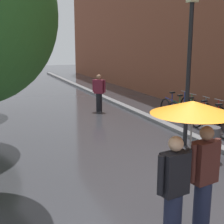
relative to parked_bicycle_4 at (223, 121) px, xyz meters
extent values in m
cube|color=slate|center=(-1.38, 5.05, -0.32)|extent=(0.30, 36.00, 0.12)
torus|color=black|center=(-0.57, -0.70, -0.03)|extent=(0.08, 0.70, 0.70)
torus|color=black|center=(-0.50, 0.07, -0.03)|extent=(0.16, 0.70, 0.70)
cylinder|color=red|center=(-0.10, 0.01, 0.17)|extent=(0.88, 0.16, 0.43)
cylinder|color=red|center=(-0.20, 0.03, 0.25)|extent=(0.04, 0.04, 0.55)
cube|color=black|center=(-0.20, 0.03, 0.55)|extent=(0.23, 0.13, 0.06)
torus|color=black|center=(0.50, 0.74, -0.03)|extent=(0.07, 0.70, 0.70)
torus|color=black|center=(-0.52, 0.75, -0.03)|extent=(0.07, 0.70, 0.70)
cylinder|color=red|center=(-0.11, 0.74, 0.17)|extent=(0.88, 0.05, 0.43)
cylinder|color=red|center=(-0.21, 0.75, 0.25)|extent=(0.04, 0.04, 0.55)
cube|color=black|center=(-0.21, 0.75, 0.55)|extent=(0.22, 0.10, 0.06)
cylinder|color=red|center=(0.42, 0.74, 0.26)|extent=(0.04, 0.04, 0.58)
cylinder|color=#9E9EA3|center=(0.42, 0.74, 0.55)|extent=(0.03, 0.46, 0.03)
torus|color=black|center=(0.46, 1.37, -0.03)|extent=(0.16, 0.70, 0.70)
torus|color=black|center=(-0.55, 1.52, -0.03)|extent=(0.16, 0.70, 0.70)
cylinder|color=slate|center=(-0.15, 1.46, 0.17)|extent=(0.88, 0.16, 0.43)
cylinder|color=slate|center=(-0.25, 1.47, 0.25)|extent=(0.04, 0.04, 0.55)
cube|color=black|center=(-0.25, 1.47, 0.55)|extent=(0.23, 0.13, 0.06)
cylinder|color=slate|center=(0.38, 1.38, 0.26)|extent=(0.04, 0.04, 0.58)
cylinder|color=#9E9EA3|center=(0.38, 1.38, 0.55)|extent=(0.09, 0.46, 0.03)
torus|color=black|center=(0.40, 2.18, -0.03)|extent=(0.16, 0.70, 0.70)
torus|color=black|center=(-0.60, 2.03, -0.03)|extent=(0.16, 0.70, 0.70)
cylinder|color=#1E7A38|center=(-0.20, 2.09, 0.17)|extent=(0.88, 0.17, 0.43)
cylinder|color=#1E7A38|center=(-0.30, 2.08, 0.25)|extent=(0.04, 0.04, 0.55)
cube|color=black|center=(-0.30, 2.08, 0.55)|extent=(0.23, 0.13, 0.06)
cylinder|color=#1E7A38|center=(0.32, 2.17, 0.26)|extent=(0.04, 0.04, 0.58)
cylinder|color=#9E9EA3|center=(0.32, 2.17, 0.55)|extent=(0.10, 0.46, 0.03)
torus|color=black|center=(0.53, 2.84, -0.03)|extent=(0.09, 0.70, 0.70)
torus|color=black|center=(-0.48, 2.80, -0.03)|extent=(0.09, 0.70, 0.70)
cylinder|color=#233DA8|center=(-0.08, 2.82, 0.17)|extent=(0.88, 0.07, 0.43)
cylinder|color=#233DA8|center=(-0.18, 2.81, 0.25)|extent=(0.04, 0.04, 0.55)
cube|color=black|center=(-0.18, 2.81, 0.55)|extent=(0.22, 0.11, 0.06)
cylinder|color=#233DA8|center=(0.45, 2.84, 0.26)|extent=(0.04, 0.04, 0.58)
cylinder|color=#9E9EA3|center=(0.45, 2.84, 0.55)|extent=(0.05, 0.46, 0.03)
cylinder|color=#1E233D|center=(-4.91, -4.50, 0.03)|extent=(0.26, 0.26, 0.82)
cube|color=black|center=(-4.91, -4.50, 0.75)|extent=(0.43, 0.28, 0.61)
sphere|color=tan|center=(-4.91, -4.50, 1.18)|extent=(0.21, 0.21, 0.21)
cylinder|color=black|center=(-5.16, -4.54, 0.78)|extent=(0.09, 0.09, 0.55)
cylinder|color=black|center=(-4.66, -4.46, 0.78)|extent=(0.09, 0.09, 0.55)
cylinder|color=#1E233D|center=(-4.32, -4.41, 0.05)|extent=(0.26, 0.26, 0.85)
cube|color=#4C231E|center=(-4.32, -4.41, 0.80)|extent=(0.43, 0.28, 0.64)
sphere|color=#9E7051|center=(-4.32, -4.41, 1.24)|extent=(0.21, 0.21, 0.21)
cylinder|color=#4C231E|center=(-4.57, -4.45, 0.83)|extent=(0.09, 0.09, 0.58)
cylinder|color=#4C231E|center=(-4.07, -4.37, 0.83)|extent=(0.09, 0.09, 0.58)
cylinder|color=#9E9EA3|center=(-4.62, -4.43, 1.00)|extent=(0.02, 0.02, 1.16)
cone|color=orange|center=(-4.62, -4.43, 1.65)|extent=(1.17, 1.17, 0.18)
cylinder|color=black|center=(-1.98, -0.68, 1.60)|extent=(0.12, 0.12, 3.95)
cylinder|color=#4C4C51|center=(-2.09, -1.91, 0.05)|extent=(0.44, 0.44, 0.85)
cylinder|color=black|center=(-2.73, 4.59, 0.02)|extent=(0.26, 0.26, 0.78)
cube|color=maroon|center=(-2.73, 4.59, 0.70)|extent=(0.45, 0.42, 0.59)
sphere|color=#9E7051|center=(-2.73, 4.59, 1.12)|extent=(0.21, 0.21, 0.21)
cylinder|color=maroon|center=(-2.92, 4.75, 0.73)|extent=(0.09, 0.09, 0.53)
cylinder|color=maroon|center=(-2.53, 4.43, 0.73)|extent=(0.09, 0.09, 0.53)
camera|label=1|loc=(-7.23, -7.87, 2.50)|focal=49.73mm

